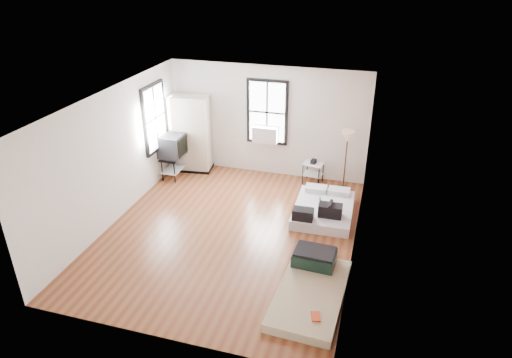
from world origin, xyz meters
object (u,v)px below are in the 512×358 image
(wardrobe, at_px, (191,134))
(side_table, at_px, (313,167))
(tv_stand, at_px, (173,147))
(mattress_bare, at_px, (311,285))
(floor_lamp, at_px, (348,140))
(mattress_main, at_px, (323,209))

(wardrobe, height_order, side_table, wardrobe)
(tv_stand, bearing_deg, mattress_bare, -39.58)
(wardrobe, height_order, floor_lamp, wardrobe)
(mattress_bare, height_order, tv_stand, tv_stand)
(mattress_main, distance_m, wardrobe, 4.04)
(floor_lamp, bearing_deg, wardrobe, 180.00)
(mattress_main, height_order, mattress_bare, mattress_main)
(side_table, bearing_deg, mattress_main, -71.75)
(mattress_main, xyz_separation_m, wardrobe, (-3.69, 1.42, 0.84))
(mattress_bare, relative_size, side_table, 3.31)
(mattress_main, relative_size, floor_lamp, 1.15)
(wardrobe, xyz_separation_m, tv_stand, (-0.27, -0.55, -0.18))
(mattress_main, relative_size, side_table, 2.73)
(mattress_main, height_order, tv_stand, tv_stand)
(mattress_main, bearing_deg, tv_stand, 166.16)
(floor_lamp, relative_size, tv_stand, 1.31)
(side_table, xyz_separation_m, floor_lamp, (0.77, -0.07, 0.84))
(side_table, xyz_separation_m, tv_stand, (-3.47, -0.62, 0.40))
(wardrobe, xyz_separation_m, side_table, (3.20, 0.07, -0.57))
(mattress_main, relative_size, tv_stand, 1.51)
(tv_stand, bearing_deg, mattress_main, -12.37)
(mattress_main, distance_m, mattress_bare, 2.57)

